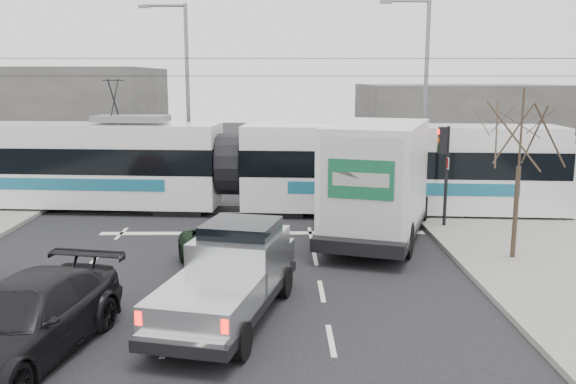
{
  "coord_description": "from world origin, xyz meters",
  "views": [
    {
      "loc": [
        0.65,
        -14.99,
        5.44
      ],
      "look_at": [
        0.89,
        4.34,
        1.8
      ],
      "focal_mm": 38.0,
      "sensor_mm": 36.0,
      "label": 1
    }
  ],
  "objects_px": {
    "tram": "(230,166)",
    "dark_car": "(25,320)",
    "bare_tree": "(521,136)",
    "traffic_signal": "(444,155)",
    "navy_pickup": "(383,193)",
    "silver_pickup": "(232,273)",
    "green_car": "(224,254)",
    "street_lamp_near": "(422,85)",
    "street_lamp_far": "(184,84)",
    "box_truck": "(380,181)"
  },
  "relations": [
    {
      "from": "tram",
      "to": "dark_car",
      "type": "height_order",
      "value": "tram"
    },
    {
      "from": "bare_tree",
      "to": "traffic_signal",
      "type": "height_order",
      "value": "bare_tree"
    },
    {
      "from": "navy_pickup",
      "to": "dark_car",
      "type": "height_order",
      "value": "navy_pickup"
    },
    {
      "from": "tram",
      "to": "silver_pickup",
      "type": "relative_size",
      "value": 4.42
    },
    {
      "from": "traffic_signal",
      "to": "green_car",
      "type": "bearing_deg",
      "value": -145.11
    },
    {
      "from": "street_lamp_near",
      "to": "green_car",
      "type": "relative_size",
      "value": 2.04
    },
    {
      "from": "bare_tree",
      "to": "street_lamp_near",
      "type": "relative_size",
      "value": 0.56
    },
    {
      "from": "bare_tree",
      "to": "traffic_signal",
      "type": "bearing_deg",
      "value": 105.76
    },
    {
      "from": "traffic_signal",
      "to": "tram",
      "type": "relative_size",
      "value": 0.14
    },
    {
      "from": "silver_pickup",
      "to": "dark_car",
      "type": "height_order",
      "value": "silver_pickup"
    },
    {
      "from": "navy_pickup",
      "to": "dark_car",
      "type": "distance_m",
      "value": 14.13
    },
    {
      "from": "navy_pickup",
      "to": "dark_car",
      "type": "xyz_separation_m",
      "value": [
        -8.84,
        -11.01,
        -0.42
      ]
    },
    {
      "from": "bare_tree",
      "to": "street_lamp_near",
      "type": "distance_m",
      "value": 11.58
    },
    {
      "from": "street_lamp_far",
      "to": "dark_car",
      "type": "distance_m",
      "value": 20.14
    },
    {
      "from": "green_car",
      "to": "dark_car",
      "type": "relative_size",
      "value": 0.84
    },
    {
      "from": "navy_pickup",
      "to": "dark_car",
      "type": "relative_size",
      "value": 1.16
    },
    {
      "from": "traffic_signal",
      "to": "navy_pickup",
      "type": "height_order",
      "value": "traffic_signal"
    },
    {
      "from": "bare_tree",
      "to": "dark_car",
      "type": "height_order",
      "value": "bare_tree"
    },
    {
      "from": "bare_tree",
      "to": "green_car",
      "type": "relative_size",
      "value": 1.13
    },
    {
      "from": "silver_pickup",
      "to": "navy_pickup",
      "type": "xyz_separation_m",
      "value": [
        4.95,
        8.89,
        0.16
      ]
    },
    {
      "from": "dark_car",
      "to": "bare_tree",
      "type": "bearing_deg",
      "value": 38.89
    },
    {
      "from": "bare_tree",
      "to": "traffic_signal",
      "type": "relative_size",
      "value": 1.39
    },
    {
      "from": "navy_pickup",
      "to": "green_car",
      "type": "distance_m",
      "value": 8.1
    },
    {
      "from": "tram",
      "to": "silver_pickup",
      "type": "bearing_deg",
      "value": -80.07
    },
    {
      "from": "bare_tree",
      "to": "street_lamp_near",
      "type": "bearing_deg",
      "value": 91.42
    },
    {
      "from": "dark_car",
      "to": "street_lamp_far",
      "type": "bearing_deg",
      "value": 101.09
    },
    {
      "from": "tram",
      "to": "box_truck",
      "type": "bearing_deg",
      "value": -32.95
    },
    {
      "from": "street_lamp_near",
      "to": "street_lamp_far",
      "type": "xyz_separation_m",
      "value": [
        -11.5,
        2.0,
        0.0
      ]
    },
    {
      "from": "street_lamp_far",
      "to": "street_lamp_near",
      "type": "bearing_deg",
      "value": -9.87
    },
    {
      "from": "navy_pickup",
      "to": "green_car",
      "type": "bearing_deg",
      "value": -112.35
    },
    {
      "from": "street_lamp_near",
      "to": "box_truck",
      "type": "distance_m",
      "value": 9.77
    },
    {
      "from": "bare_tree",
      "to": "street_lamp_far",
      "type": "relative_size",
      "value": 0.56
    },
    {
      "from": "street_lamp_far",
      "to": "navy_pickup",
      "type": "height_order",
      "value": "street_lamp_far"
    },
    {
      "from": "traffic_signal",
      "to": "street_lamp_far",
      "type": "height_order",
      "value": "street_lamp_far"
    },
    {
      "from": "tram",
      "to": "navy_pickup",
      "type": "height_order",
      "value": "tram"
    },
    {
      "from": "street_lamp_near",
      "to": "tram",
      "type": "bearing_deg",
      "value": -153.36
    },
    {
      "from": "street_lamp_near",
      "to": "street_lamp_far",
      "type": "height_order",
      "value": "same"
    },
    {
      "from": "traffic_signal",
      "to": "box_truck",
      "type": "xyz_separation_m",
      "value": [
        -2.44,
        -1.15,
        -0.77
      ]
    },
    {
      "from": "street_lamp_near",
      "to": "navy_pickup",
      "type": "xyz_separation_m",
      "value": [
        -2.85,
        -6.65,
        -3.93
      ]
    },
    {
      "from": "bare_tree",
      "to": "box_truck",
      "type": "distance_m",
      "value": 4.92
    },
    {
      "from": "bare_tree",
      "to": "dark_car",
      "type": "distance_m",
      "value": 13.8
    },
    {
      "from": "bare_tree",
      "to": "box_truck",
      "type": "height_order",
      "value": "bare_tree"
    },
    {
      "from": "traffic_signal",
      "to": "tram",
      "type": "bearing_deg",
      "value": 158.42
    },
    {
      "from": "traffic_signal",
      "to": "street_lamp_near",
      "type": "xyz_separation_m",
      "value": [
        0.84,
        7.5,
        2.37
      ]
    },
    {
      "from": "street_lamp_far",
      "to": "tram",
      "type": "xyz_separation_m",
      "value": [
        2.76,
        -6.38,
        -3.22
      ]
    },
    {
      "from": "bare_tree",
      "to": "box_truck",
      "type": "bearing_deg",
      "value": 141.38
    },
    {
      "from": "navy_pickup",
      "to": "street_lamp_near",
      "type": "bearing_deg",
      "value": 86.42
    },
    {
      "from": "navy_pickup",
      "to": "traffic_signal",
      "type": "bearing_deg",
      "value": -3.4
    },
    {
      "from": "street_lamp_near",
      "to": "box_truck",
      "type": "bearing_deg",
      "value": -110.79
    },
    {
      "from": "street_lamp_far",
      "to": "green_car",
      "type": "distance_m",
      "value": 15.68
    }
  ]
}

